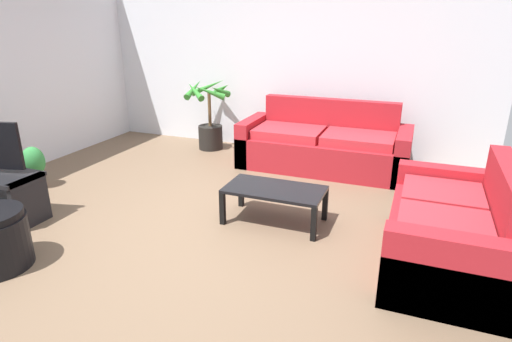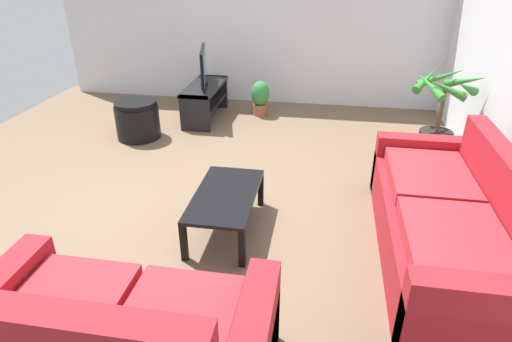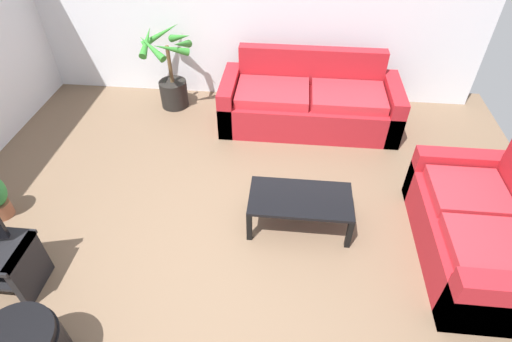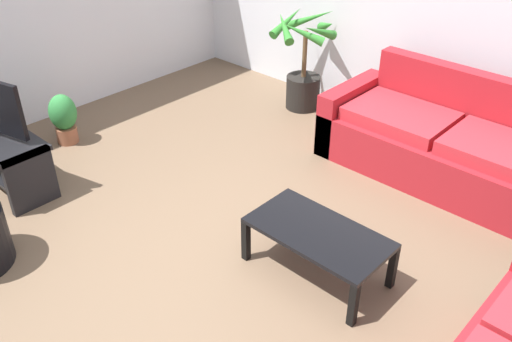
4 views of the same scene
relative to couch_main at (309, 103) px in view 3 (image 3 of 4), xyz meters
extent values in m
plane|color=brown|center=(-0.77, -2.28, -0.30)|extent=(6.60, 6.60, 0.00)
cube|color=maroon|center=(0.00, -0.03, -0.09)|extent=(2.23, 0.90, 0.42)
cube|color=maroon|center=(0.00, 0.34, 0.36)|extent=(1.87, 0.16, 0.48)
cube|color=maroon|center=(-1.03, -0.03, 0.01)|extent=(0.18, 0.90, 0.62)
cube|color=maroon|center=(1.03, -0.03, 0.01)|extent=(0.18, 0.90, 0.62)
cube|color=#B8272F|center=(-0.47, -0.08, 0.18)|extent=(0.90, 0.66, 0.12)
cube|color=#B8272F|center=(0.47, -0.08, 0.18)|extent=(0.90, 0.66, 0.12)
cube|color=maroon|center=(1.48, -2.01, -0.09)|extent=(0.90, 1.63, 0.42)
cube|color=maroon|center=(1.48, -2.74, 0.01)|extent=(0.90, 0.18, 0.62)
cube|color=maroon|center=(1.48, -1.29, 0.01)|extent=(0.90, 0.18, 0.62)
cube|color=#B8272F|center=(1.43, -2.33, 0.18)|extent=(0.66, 0.60, 0.12)
cube|color=#B8272F|center=(1.43, -1.70, 0.18)|extent=(0.66, 0.60, 0.12)
cube|color=black|center=(-2.29, -2.75, -0.05)|extent=(0.06, 0.41, 0.50)
cube|color=black|center=(-0.08, -1.80, 0.05)|extent=(0.98, 0.52, 0.03)
cube|color=black|center=(-0.55, -2.03, -0.13)|extent=(0.05, 0.05, 0.34)
cube|color=black|center=(0.38, -2.03, -0.13)|extent=(0.05, 0.05, 0.34)
cube|color=black|center=(-0.55, -1.57, -0.13)|extent=(0.05, 0.05, 0.34)
cube|color=black|center=(0.38, -1.57, -0.13)|extent=(0.05, 0.05, 0.34)
cylinder|color=black|center=(-1.86, 0.27, -0.12)|extent=(0.38, 0.38, 0.37)
cylinder|color=brown|center=(-1.86, 0.27, 0.32)|extent=(0.05, 0.05, 0.51)
cone|color=#2E7D2A|center=(-1.65, 0.22, 0.63)|extent=(0.18, 0.44, 0.25)
cone|color=#2E7D2A|center=(-1.72, 0.44, 0.63)|extent=(0.42, 0.36, 0.26)
cone|color=#2E7D2A|center=(-2.00, 0.50, 0.63)|extent=(0.52, 0.37, 0.29)
cone|color=#2E7D2A|center=(-2.12, 0.26, 0.63)|extent=(0.12, 0.52, 0.28)
cone|color=#2E7D2A|center=(-2.00, 0.08, 0.63)|extent=(0.44, 0.35, 0.26)
cone|color=#2E7D2A|center=(-1.75, 0.07, 0.63)|extent=(0.44, 0.32, 0.26)
cylinder|color=brown|center=(-3.08, -1.98, -0.22)|extent=(0.21, 0.21, 0.16)
cylinder|color=black|center=(-1.96, -3.42, 0.16)|extent=(0.53, 0.53, 0.06)
camera|label=1|loc=(1.16, -5.48, 1.65)|focal=29.74mm
camera|label=2|loc=(2.99, -1.01, 1.92)|focal=30.13mm
camera|label=3|loc=(-0.24, -4.51, 2.74)|focal=28.17mm
camera|label=4|loc=(1.60, -4.24, 2.40)|focal=38.41mm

